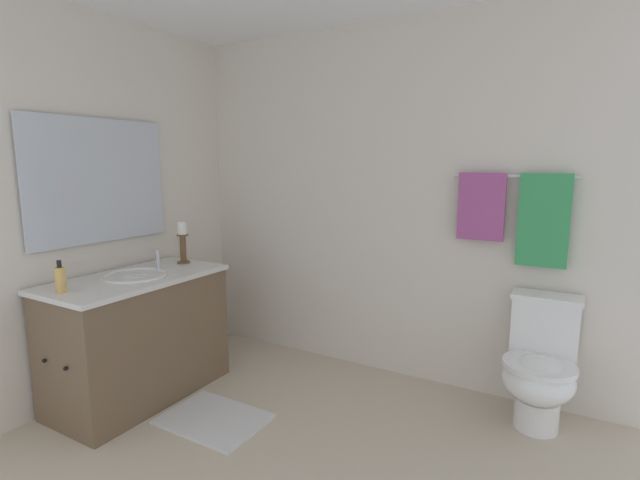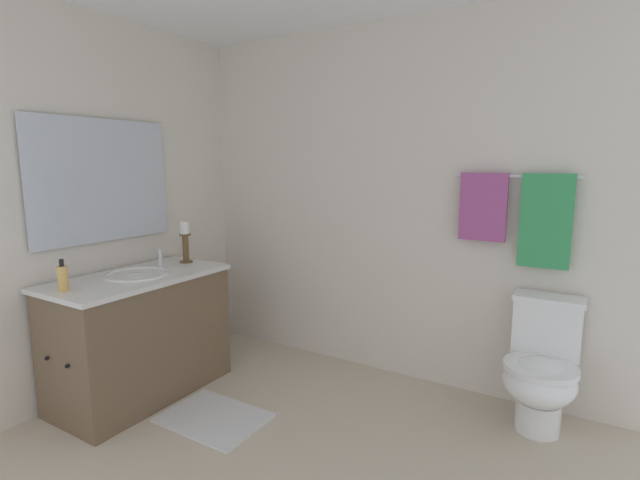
{
  "view_description": "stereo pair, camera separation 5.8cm",
  "coord_description": "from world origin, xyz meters",
  "px_view_note": "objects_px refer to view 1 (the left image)",
  "views": [
    {
      "loc": [
        1.21,
        -1.95,
        1.51
      ],
      "look_at": [
        -0.14,
        0.39,
        1.06
      ],
      "focal_mm": 26.22,
      "sensor_mm": 36.0,
      "label": 1
    },
    {
      "loc": [
        1.25,
        -1.92,
        1.51
      ],
      "look_at": [
        -0.14,
        0.39,
        1.06
      ],
      "focal_mm": 26.22,
      "sensor_mm": 36.0,
      "label": 2
    }
  ],
  "objects_px": {
    "vanity_cabinet": "(139,336)",
    "towel_bar": "(514,176)",
    "candle_holder_tall": "(183,241)",
    "bath_mat": "(214,419)",
    "soap_bottle": "(60,279)",
    "sink_basin": "(135,282)",
    "towel_near_vanity": "(481,207)",
    "towel_center": "(543,221)",
    "toilet": "(540,367)",
    "mirror": "(100,181)"
  },
  "relations": [
    {
      "from": "soap_bottle",
      "to": "towel_near_vanity",
      "type": "height_order",
      "value": "towel_near_vanity"
    },
    {
      "from": "mirror",
      "to": "towel_bar",
      "type": "height_order",
      "value": "mirror"
    },
    {
      "from": "mirror",
      "to": "soap_bottle",
      "type": "xyz_separation_m",
      "value": [
        0.24,
        -0.45,
        -0.52
      ]
    },
    {
      "from": "soap_bottle",
      "to": "toilet",
      "type": "relative_size",
      "value": 0.24
    },
    {
      "from": "candle_holder_tall",
      "to": "toilet",
      "type": "relative_size",
      "value": 0.4
    },
    {
      "from": "towel_bar",
      "to": "bath_mat",
      "type": "distance_m",
      "value": 2.3
    },
    {
      "from": "sink_basin",
      "to": "soap_bottle",
      "type": "xyz_separation_m",
      "value": [
        -0.04,
        -0.45,
        0.11
      ]
    },
    {
      "from": "candle_holder_tall",
      "to": "towel_center",
      "type": "xyz_separation_m",
      "value": [
        2.25,
        0.65,
        0.22
      ]
    },
    {
      "from": "soap_bottle",
      "to": "toilet",
      "type": "distance_m",
      "value": 2.73
    },
    {
      "from": "soap_bottle",
      "to": "towel_center",
      "type": "distance_m",
      "value": 2.76
    },
    {
      "from": "candle_holder_tall",
      "to": "towel_near_vanity",
      "type": "distance_m",
      "value": 2.03
    },
    {
      "from": "candle_holder_tall",
      "to": "towel_center",
      "type": "bearing_deg",
      "value": 16.13
    },
    {
      "from": "candle_holder_tall",
      "to": "towel_near_vanity",
      "type": "height_order",
      "value": "towel_near_vanity"
    },
    {
      "from": "towel_bar",
      "to": "towel_near_vanity",
      "type": "distance_m",
      "value": 0.26
    },
    {
      "from": "candle_holder_tall",
      "to": "bath_mat",
      "type": "distance_m",
      "value": 1.23
    },
    {
      "from": "vanity_cabinet",
      "to": "towel_center",
      "type": "relative_size",
      "value": 2.04
    },
    {
      "from": "vanity_cabinet",
      "to": "sink_basin",
      "type": "height_order",
      "value": "sink_basin"
    },
    {
      "from": "towel_near_vanity",
      "to": "bath_mat",
      "type": "relative_size",
      "value": 0.7
    },
    {
      "from": "candle_holder_tall",
      "to": "soap_bottle",
      "type": "xyz_separation_m",
      "value": [
        -0.02,
        -0.89,
        -0.08
      ]
    },
    {
      "from": "towel_bar",
      "to": "towel_near_vanity",
      "type": "height_order",
      "value": "towel_near_vanity"
    },
    {
      "from": "towel_bar",
      "to": "vanity_cabinet",
      "type": "bearing_deg",
      "value": -151.62
    },
    {
      "from": "candle_holder_tall",
      "to": "towel_bar",
      "type": "distance_m",
      "value": 2.23
    },
    {
      "from": "vanity_cabinet",
      "to": "towel_bar",
      "type": "distance_m",
      "value": 2.55
    },
    {
      "from": "soap_bottle",
      "to": "toilet",
      "type": "xyz_separation_m",
      "value": [
        2.33,
        1.34,
        -0.51
      ]
    },
    {
      "from": "mirror",
      "to": "soap_bottle",
      "type": "height_order",
      "value": "mirror"
    },
    {
      "from": "towel_bar",
      "to": "towel_near_vanity",
      "type": "relative_size",
      "value": 1.7
    },
    {
      "from": "vanity_cabinet",
      "to": "towel_center",
      "type": "xyz_separation_m",
      "value": [
        2.23,
        1.09,
        0.77
      ]
    },
    {
      "from": "candle_holder_tall",
      "to": "towel_near_vanity",
      "type": "xyz_separation_m",
      "value": [
        1.9,
        0.65,
        0.28
      ]
    },
    {
      "from": "vanity_cabinet",
      "to": "towel_bar",
      "type": "relative_size",
      "value": 1.58
    },
    {
      "from": "soap_bottle",
      "to": "towel_near_vanity",
      "type": "relative_size",
      "value": 0.43
    },
    {
      "from": "sink_basin",
      "to": "towel_center",
      "type": "xyz_separation_m",
      "value": [
        2.23,
        1.09,
        0.41
      ]
    },
    {
      "from": "toilet",
      "to": "towel_center",
      "type": "relative_size",
      "value": 1.37
    },
    {
      "from": "sink_basin",
      "to": "bath_mat",
      "type": "bearing_deg",
      "value": -0.09
    },
    {
      "from": "towel_near_vanity",
      "to": "towel_center",
      "type": "height_order",
      "value": "same"
    },
    {
      "from": "candle_holder_tall",
      "to": "soap_bottle",
      "type": "bearing_deg",
      "value": -90.99
    },
    {
      "from": "mirror",
      "to": "towel_center",
      "type": "height_order",
      "value": "mirror"
    },
    {
      "from": "soap_bottle",
      "to": "towel_bar",
      "type": "height_order",
      "value": "towel_bar"
    },
    {
      "from": "candle_holder_tall",
      "to": "towel_bar",
      "type": "height_order",
      "value": "towel_bar"
    },
    {
      "from": "vanity_cabinet",
      "to": "candle_holder_tall",
      "type": "distance_m",
      "value": 0.71
    },
    {
      "from": "vanity_cabinet",
      "to": "bath_mat",
      "type": "height_order",
      "value": "vanity_cabinet"
    },
    {
      "from": "vanity_cabinet",
      "to": "mirror",
      "type": "xyz_separation_m",
      "value": [
        -0.28,
        0.0,
        0.99
      ]
    },
    {
      "from": "sink_basin",
      "to": "toilet",
      "type": "distance_m",
      "value": 2.48
    },
    {
      "from": "vanity_cabinet",
      "to": "soap_bottle",
      "type": "bearing_deg",
      "value": -95.26
    },
    {
      "from": "vanity_cabinet",
      "to": "candle_holder_tall",
      "type": "xyz_separation_m",
      "value": [
        -0.03,
        0.44,
        0.56
      ]
    },
    {
      "from": "sink_basin",
      "to": "towel_bar",
      "type": "height_order",
      "value": "towel_bar"
    },
    {
      "from": "sink_basin",
      "to": "soap_bottle",
      "type": "height_order",
      "value": "soap_bottle"
    },
    {
      "from": "sink_basin",
      "to": "towel_bar",
      "type": "relative_size",
      "value": 0.57
    },
    {
      "from": "vanity_cabinet",
      "to": "mirror",
      "type": "relative_size",
      "value": 1.14
    },
    {
      "from": "sink_basin",
      "to": "toilet",
      "type": "bearing_deg",
      "value": 21.17
    },
    {
      "from": "vanity_cabinet",
      "to": "towel_bar",
      "type": "bearing_deg",
      "value": 28.38
    }
  ]
}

